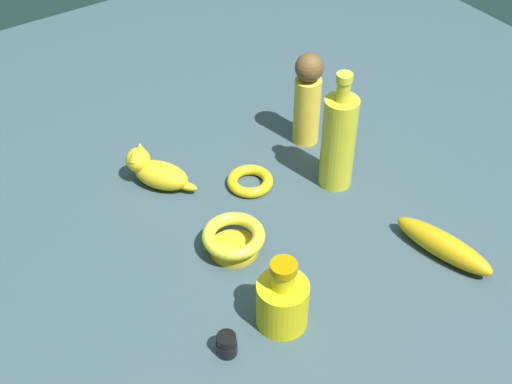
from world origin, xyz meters
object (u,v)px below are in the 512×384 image
object	(u,v)px
bowl	(234,238)
bottle_short	(282,301)
banana	(443,245)
bottle_tall	(338,140)
nail_polish_jar	(227,344)
bangle	(250,181)
cat_figurine	(156,171)
person_figure_adult	(308,98)

from	to	relation	value
bowl	bottle_short	bearing A→B (deg)	82.95
bottle_short	banana	size ratio (longest dim) A/B	0.70
bottle_tall	bottle_short	distance (m)	0.37
nail_polish_jar	bangle	size ratio (longest dim) A/B	0.43
bottle_short	bowl	bearing A→B (deg)	-97.05
cat_figurine	person_figure_adult	size ratio (longest dim) A/B	0.64
nail_polish_jar	person_figure_adult	xyz separation A→B (m)	(-0.43, -0.37, 0.09)
cat_figurine	nail_polish_jar	world-z (taller)	cat_figurine
cat_figurine	bottle_short	xyz separation A→B (m)	(-0.01, 0.41, 0.02)
bottle_tall	person_figure_adult	distance (m)	0.15
banana	person_figure_adult	world-z (taller)	person_figure_adult
nail_polish_jar	person_figure_adult	world-z (taller)	person_figure_adult
person_figure_adult	bottle_short	bearing A→B (deg)	48.20
bottle_tall	cat_figurine	bearing A→B (deg)	-32.88
nail_polish_jar	bottle_short	xyz separation A→B (m)	(-0.11, -0.00, 0.03)
cat_figurine	bangle	distance (m)	0.19
cat_figurine	person_figure_adult	world-z (taller)	person_figure_adult
nail_polish_jar	banana	distance (m)	0.43
cat_figurine	bottle_tall	distance (m)	0.36
bangle	banana	bearing A→B (deg)	116.74
bowl	person_figure_adult	xyz separation A→B (m)	(-0.30, -0.19, 0.08)
bottle_tall	bangle	xyz separation A→B (m)	(0.14, -0.09, -0.09)
bangle	bottle_tall	bearing A→B (deg)	149.34
cat_figurine	bottle_tall	size ratio (longest dim) A/B	0.53
cat_figurine	bottle_tall	xyz separation A→B (m)	(-0.30, 0.19, 0.07)
nail_polish_jar	bangle	bearing A→B (deg)	-129.18
cat_figurine	banana	bearing A→B (deg)	125.75
bottle_short	bangle	distance (m)	0.34
banana	person_figure_adult	bearing A→B (deg)	167.31
bowl	person_figure_adult	world-z (taller)	person_figure_adult
bowl	banana	distance (m)	0.37
nail_polish_jar	bottle_short	world-z (taller)	bottle_short
bottle_short	banana	world-z (taller)	bottle_short
bowl	person_figure_adult	distance (m)	0.37
bottle_short	person_figure_adult	size ratio (longest dim) A/B	0.65
person_figure_adult	cat_figurine	bearing A→B (deg)	-8.25
bangle	bowl	bearing A→B (deg)	46.81
cat_figurine	person_figure_adult	bearing A→B (deg)	171.75
bottle_tall	bangle	distance (m)	0.19
cat_figurine	bottle_short	distance (m)	0.41
nail_polish_jar	bowl	bearing A→B (deg)	-125.87
cat_figurine	person_figure_adult	distance (m)	0.34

